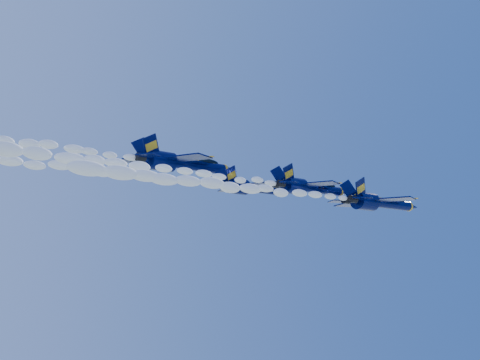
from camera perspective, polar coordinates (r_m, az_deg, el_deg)
jet_lead at (r=91.61m, az=13.08°, el=-2.08°), size 17.01×13.95×6.32m
smoke_trail_jet_lead at (r=71.73m, az=-0.52°, el=-0.65°), size 40.89×1.76×1.58m
jet_second at (r=87.07m, az=6.58°, el=-0.69°), size 15.33×12.58×5.70m
smoke_trail_jet_second at (r=70.34m, az=-8.88°, el=1.14°), size 40.89×1.59×1.43m
jet_third at (r=91.35m, az=1.21°, el=-0.73°), size 15.02×12.32×5.58m
smoke_trail_jet_third at (r=76.75m, az=-14.19°, el=0.95°), size 40.89×1.55×1.40m
jet_fourth at (r=92.31m, az=-5.52°, el=1.61°), size 19.13×15.69×7.11m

